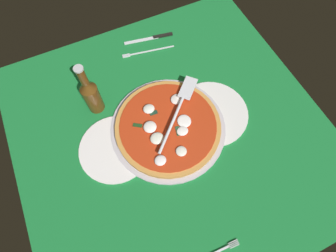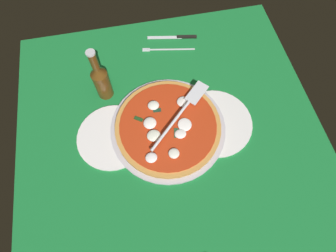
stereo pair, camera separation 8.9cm
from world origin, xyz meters
The scene contains 9 objects.
ground_plane centered at (0.00, 0.00, -0.40)cm, with size 103.57×103.57×0.80cm, color #176F30.
checker_pattern centered at (0.00, 0.00, 0.05)cm, with size 103.57×103.57×0.10cm.
pizza_pan centered at (0.69, -1.18, 0.70)cm, with size 39.31×39.31×1.20cm, color #B4AFBA.
dinner_plate_left centered at (-15.67, -0.25, 0.60)cm, with size 25.76×25.76×1.00cm, color silver.
dinner_plate_right centered at (19.73, -1.78, 0.60)cm, with size 23.91×23.91×1.00cm, color white.
pizza centered at (0.76, -1.15, 2.31)cm, with size 35.85×35.85×3.23cm.
pizza_server centered at (-4.43, -3.92, 4.90)cm, with size 24.19×23.27×1.00cm.
place_setting_near centered at (-8.64, -37.75, 0.45)cm, with size 22.99×16.93×1.40cm.
beer_bottle centered at (20.11, -19.60, 8.77)cm, with size 5.62×5.62×22.59cm.
Camera 2 is at (8.24, 36.02, 83.36)cm, focal length 28.35 mm.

